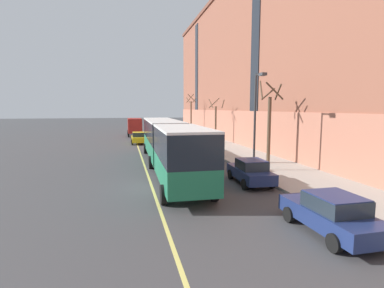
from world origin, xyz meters
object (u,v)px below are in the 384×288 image
parked_car_navy_1 (250,171)px  taxi_cab (138,138)px  parked_car_white_3 (179,135)px  street_tree_far_downtown (191,114)px  fire_hydrant (206,145)px  parked_car_navy_4 (331,214)px  city_bus (167,142)px  box_truck (135,126)px  street_tree_far_uptown (216,120)px  parked_car_champagne_2 (170,132)px  street_tree_mid_block (269,122)px  parked_car_champagne_0 (199,146)px  street_lamp (256,112)px

parked_car_navy_1 → taxi_cab: size_ratio=0.98×
taxi_cab → parked_car_white_3: bearing=22.1°
parked_car_white_3 → street_tree_far_downtown: 11.41m
taxi_cab → fire_hydrant: 10.24m
parked_car_navy_4 → city_bus: bearing=107.7°
box_truck → street_tree_far_downtown: (10.15, 1.82, 1.98)m
street_tree_far_uptown → parked_car_champagne_2: bearing=110.2°
box_truck → fire_hydrant: bearing=-66.8°
street_tree_far_downtown → fire_hydrant: bearing=-97.4°
parked_car_navy_4 → fire_hydrant: 24.00m
box_truck → street_tree_far_downtown: size_ratio=1.01×
city_bus → parked_car_champagne_2: (4.24, 26.68, -1.35)m
taxi_cab → street_tree_far_downtown: (10.02, 12.62, 2.92)m
parked_car_navy_4 → street_tree_mid_block: size_ratio=0.64×
street_tree_mid_block → parked_car_navy_1: bearing=-125.8°
city_bus → fire_hydrant: (6.00, 10.37, -1.64)m
street_tree_far_uptown → street_tree_far_downtown: size_ratio=0.83×
parked_car_champagne_0 → parked_car_navy_1: size_ratio=1.09×
parked_car_champagne_0 → taxi_cab: same height
parked_car_navy_4 → street_tree_mid_block: (4.21, 13.43, 2.79)m
street_tree_far_uptown → street_lamp: 18.04m
parked_car_navy_1 → parked_car_champagne_2: (-0.18, 32.52, -0.00)m
parked_car_champagne_0 → parked_car_champagne_2: 19.20m
street_tree_mid_block → parked_car_navy_4: bearing=-107.4°
parked_car_champagne_2 → box_truck: box_truck is taller
city_bus → parked_car_champagne_0: bearing=59.4°
street_tree_mid_block → taxi_cab: bearing=119.8°
street_tree_mid_block → parked_car_champagne_2: bearing=99.1°
parked_car_white_3 → box_truck: box_truck is taller
parked_car_white_3 → city_bus: bearing=-102.6°
parked_car_champagne_0 → street_tree_far_downtown: bearing=79.6°
parked_car_white_3 → box_truck: bearing=125.6°
parked_car_white_3 → parked_car_navy_4: (-0.09, -33.32, -0.00)m
box_truck → street_tree_mid_block: street_tree_mid_block is taller
parked_car_champagne_2 → box_truck: bearing=165.8°
city_bus → street_tree_far_uptown: (8.56, 14.95, 0.97)m
parked_car_navy_1 → box_truck: (-6.04, 34.00, 0.94)m
street_tree_mid_block → street_tree_far_downtown: (0.01, 30.12, 0.13)m
parked_car_champagne_0 → street_tree_mid_block: size_ratio=0.69×
street_tree_mid_block → street_tree_far_downtown: bearing=90.0°
box_truck → taxi_cab: bearing=-89.3°
parked_car_navy_4 → box_truck: bearing=98.1°
parked_car_navy_4 → street_lamp: size_ratio=0.63×
parked_car_navy_4 → street_tree_mid_block: 14.34m
street_tree_far_uptown → parked_car_navy_4: bearing=-98.5°
parked_car_navy_1 → parked_car_champagne_2: same height
fire_hydrant → parked_car_white_3: bearing=99.6°
box_truck → street_tree_far_downtown: 10.50m
street_tree_mid_block → fire_hydrant: (-2.53, 10.52, -3.08)m
parked_car_champagne_2 → parked_car_white_3: bearing=-88.6°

